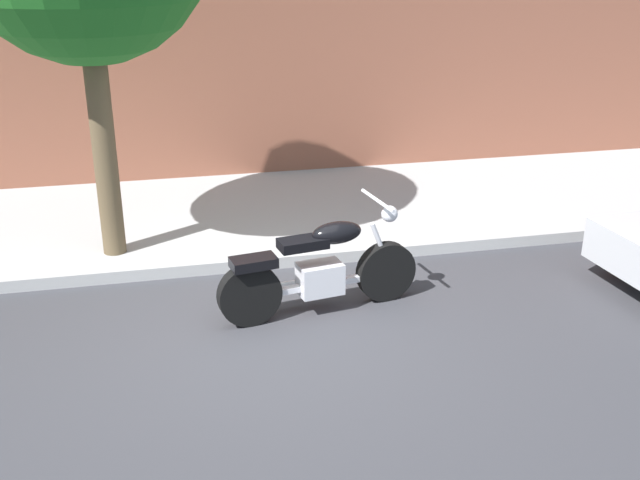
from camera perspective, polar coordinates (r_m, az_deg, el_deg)
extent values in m
plane|color=#38383D|center=(7.46, -3.55, -6.85)|extent=(60.00, 60.00, 0.00)
cube|color=#A7A7A7|center=(10.27, -6.37, 1.78)|extent=(21.28, 3.35, 0.14)
cylinder|color=black|center=(7.97, 4.94, -2.36)|extent=(0.65, 0.24, 0.63)
cylinder|color=black|center=(7.48, -5.28, -4.10)|extent=(0.65, 0.24, 0.63)
cube|color=silver|center=(7.67, 0.00, -2.88)|extent=(0.48, 0.35, 0.32)
cube|color=silver|center=(7.70, 0.00, -3.35)|extent=(1.33, 0.29, 0.06)
ellipsoid|color=black|center=(7.55, 1.27, 0.55)|extent=(0.56, 0.34, 0.22)
cube|color=black|center=(7.45, -1.28, -0.26)|extent=(0.51, 0.31, 0.10)
cube|color=black|center=(7.35, -4.99, -1.68)|extent=(0.47, 0.31, 0.10)
cylinder|color=silver|center=(7.84, 4.61, -0.57)|extent=(0.28, 0.09, 0.58)
cylinder|color=silver|center=(7.63, 4.32, 2.96)|extent=(0.15, 0.70, 0.04)
sphere|color=silver|center=(7.74, 5.22, 1.96)|extent=(0.17, 0.17, 0.17)
cylinder|color=silver|center=(7.77, -2.16, -3.38)|extent=(0.80, 0.22, 0.09)
cylinder|color=brown|center=(8.79, -15.87, 7.02)|extent=(0.26, 0.26, 2.89)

